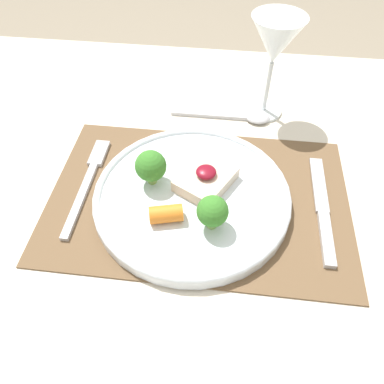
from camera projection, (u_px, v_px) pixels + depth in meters
The scene contains 8 objects.
ground_plane at pixel (195, 351), 1.14m from camera, with size 8.00×8.00×0.00m, color gray.
dining_table at pixel (198, 231), 0.65m from camera, with size 1.44×0.92×0.73m.
placemat at pixel (199, 198), 0.58m from camera, with size 0.46×0.30×0.00m, color brown.
dinner_plate at pixel (191, 194), 0.57m from camera, with size 0.30×0.30×0.07m.
fork at pixel (89, 178), 0.60m from camera, with size 0.02×0.21×0.01m.
knife at pixel (323, 214), 0.55m from camera, with size 0.02×0.21×0.01m.
spoon at pixel (242, 117), 0.71m from camera, with size 0.19×0.04×0.01m.
wine_glass_near at pixel (275, 44), 0.62m from camera, with size 0.09×0.09×0.18m.
Camera 1 is at (0.03, -0.37, 1.18)m, focal length 35.00 mm.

